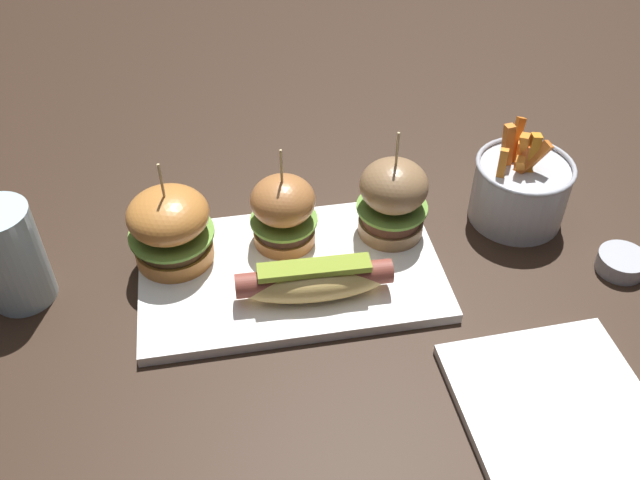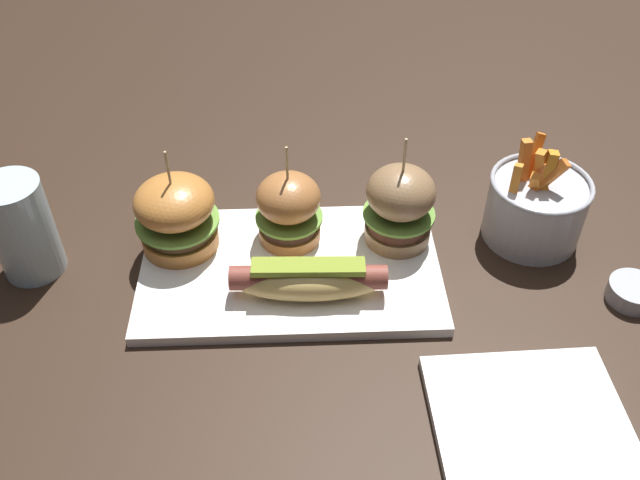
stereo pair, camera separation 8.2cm
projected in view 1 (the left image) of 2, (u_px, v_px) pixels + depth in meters
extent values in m
plane|color=black|center=(291.00, 276.00, 0.85)|extent=(3.00, 3.00, 0.00)
cube|color=white|center=(291.00, 272.00, 0.85)|extent=(0.36, 0.22, 0.01)
ellipsoid|color=#D9B462|center=(314.00, 282.00, 0.80)|extent=(0.17, 0.06, 0.04)
cylinder|color=brown|center=(314.00, 279.00, 0.79)|extent=(0.18, 0.03, 0.03)
cube|color=olive|center=(314.00, 268.00, 0.78)|extent=(0.13, 0.03, 0.01)
cylinder|color=#BD7634|center=(175.00, 250.00, 0.85)|extent=(0.10, 0.10, 0.02)
cylinder|color=#412B17|center=(173.00, 239.00, 0.84)|extent=(0.09, 0.09, 0.02)
cylinder|color=#6B9E3D|center=(171.00, 233.00, 0.83)|extent=(0.10, 0.10, 0.00)
ellipsoid|color=#BD7634|center=(168.00, 215.00, 0.81)|extent=(0.10, 0.10, 0.06)
cylinder|color=tan|center=(162.00, 186.00, 0.78)|extent=(0.00, 0.00, 0.06)
cylinder|color=#AA6A38|center=(281.00, 235.00, 0.87)|extent=(0.08, 0.08, 0.02)
cylinder|color=#3A231B|center=(281.00, 226.00, 0.86)|extent=(0.07, 0.07, 0.02)
cylinder|color=#6B9E3D|center=(281.00, 220.00, 0.86)|extent=(0.08, 0.08, 0.00)
ellipsoid|color=#AA6A38|center=(280.00, 201.00, 0.84)|extent=(0.08, 0.08, 0.06)
cylinder|color=tan|center=(278.00, 172.00, 0.81)|extent=(0.00, 0.00, 0.06)
cylinder|color=olive|center=(390.00, 225.00, 0.89)|extent=(0.08, 0.08, 0.02)
cylinder|color=#4B291D|center=(391.00, 214.00, 0.87)|extent=(0.08, 0.08, 0.02)
cylinder|color=#6B9E3D|center=(392.00, 207.00, 0.87)|extent=(0.09, 0.09, 0.00)
ellipsoid|color=olive|center=(394.00, 186.00, 0.84)|extent=(0.08, 0.08, 0.06)
cylinder|color=tan|center=(397.00, 154.00, 0.81)|extent=(0.00, 0.00, 0.06)
cylinder|color=#B7BABF|center=(519.00, 193.00, 0.91)|extent=(0.12, 0.12, 0.08)
torus|color=#A8AAB2|center=(526.00, 165.00, 0.88)|extent=(0.13, 0.13, 0.01)
cube|color=orange|center=(519.00, 165.00, 0.89)|extent=(0.02, 0.03, 0.06)
cube|color=orange|center=(526.00, 165.00, 0.87)|extent=(0.06, 0.03, 0.08)
cube|color=orange|center=(528.00, 174.00, 0.88)|extent=(0.03, 0.03, 0.06)
cube|color=orange|center=(529.00, 166.00, 0.87)|extent=(0.02, 0.02, 0.08)
cube|color=orange|center=(526.00, 161.00, 0.87)|extent=(0.03, 0.02, 0.09)
cube|color=orange|center=(527.00, 163.00, 0.87)|extent=(0.02, 0.01, 0.09)
cube|color=orange|center=(512.00, 151.00, 0.89)|extent=(0.03, 0.04, 0.09)
cube|color=orange|center=(506.00, 156.00, 0.88)|extent=(0.02, 0.02, 0.09)
cube|color=orange|center=(522.00, 171.00, 0.88)|extent=(0.03, 0.03, 0.06)
cube|color=orange|center=(500.00, 174.00, 0.87)|extent=(0.02, 0.02, 0.07)
cube|color=orange|center=(522.00, 168.00, 0.87)|extent=(0.02, 0.02, 0.07)
cylinder|color=#A8AAB2|center=(621.00, 263.00, 0.85)|extent=(0.06, 0.06, 0.02)
cylinder|color=beige|center=(623.00, 259.00, 0.85)|extent=(0.05, 0.05, 0.00)
cube|color=white|center=(555.00, 407.00, 0.70)|extent=(0.20, 0.20, 0.01)
cylinder|color=silver|center=(10.00, 256.00, 0.78)|extent=(0.07, 0.07, 0.13)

